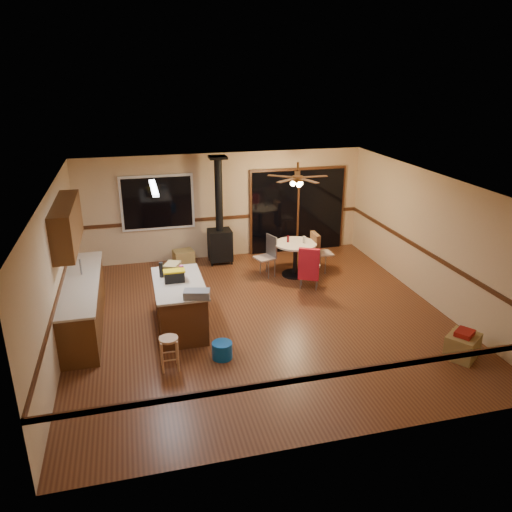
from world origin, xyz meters
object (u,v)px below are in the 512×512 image
object	(u,v)px
chair_right	(316,248)
box_under_window	(184,258)
kitchen_island	(180,305)
toolbox_grey	(197,294)
wood_stove	(220,234)
box_corner_b	(465,342)
chair_left	(268,251)
blue_bucket	(222,350)
toolbox_black	(174,277)
bar_stool	(169,353)
dining_table	(295,253)
box_corner_a	(462,346)
chair_near	(309,264)

from	to	relation	value
chair_right	box_under_window	distance (m)	3.19
kitchen_island	toolbox_grey	distance (m)	0.91
wood_stove	box_corner_b	world-z (taller)	wood_stove
box_under_window	chair_left	bearing A→B (deg)	-31.85
wood_stove	blue_bucket	size ratio (longest dim) A/B	7.51
toolbox_grey	chair_left	world-z (taller)	toolbox_grey
toolbox_black	box_under_window	world-z (taller)	toolbox_black
bar_stool	chair_right	bearing A→B (deg)	41.34
wood_stove	box_under_window	world-z (taller)	wood_stove
toolbox_black	chair_right	size ratio (longest dim) A/B	0.50
chair_right	blue_bucket	bearing A→B (deg)	-131.90
kitchen_island	chair_right	size ratio (longest dim) A/B	2.40
bar_stool	chair_left	world-z (taller)	chair_left
dining_table	bar_stool	bearing A→B (deg)	-134.77
box_under_window	box_corner_b	distance (m)	6.56
chair_left	box_corner_a	bearing A→B (deg)	-62.52
box_corner_a	wood_stove	bearing A→B (deg)	120.50
toolbox_black	chair_left	world-z (taller)	toolbox_black
toolbox_grey	dining_table	world-z (taller)	toolbox_grey
wood_stove	dining_table	distance (m)	1.95
toolbox_black	box_corner_a	bearing A→B (deg)	-26.36
toolbox_black	box_corner_a	world-z (taller)	toolbox_black
chair_left	box_corner_b	bearing A→B (deg)	-59.89
chair_near	toolbox_grey	bearing A→B (deg)	-146.82
toolbox_grey	chair_right	world-z (taller)	toolbox_grey
wood_stove	chair_left	world-z (taller)	wood_stove
dining_table	chair_near	size ratio (longest dim) A/B	1.37
blue_bucket	dining_table	bearing A→B (deg)	53.36
blue_bucket	chair_left	xyz separation A→B (m)	(1.68, 3.19, 0.45)
kitchen_island	box_under_window	distance (m)	3.14
blue_bucket	toolbox_black	bearing A→B (deg)	115.83
kitchen_island	toolbox_grey	world-z (taller)	toolbox_grey
toolbox_grey	box_under_window	distance (m)	3.90
blue_bucket	box_corner_a	bearing A→B (deg)	-13.86
bar_stool	blue_bucket	bearing A→B (deg)	6.61
dining_table	box_corner_a	world-z (taller)	dining_table
box_under_window	dining_table	bearing A→B (deg)	-27.56
wood_stove	bar_stool	distance (m)	4.68
toolbox_black	blue_bucket	world-z (taller)	toolbox_black
blue_bucket	chair_right	bearing A→B (deg)	48.10
chair_left	box_corner_b	world-z (taller)	chair_left
bar_stool	wood_stove	bearing A→B (deg)	69.69
dining_table	chair_left	bearing A→B (deg)	167.49
dining_table	toolbox_grey	bearing A→B (deg)	-135.29
wood_stove	box_corner_b	size ratio (longest dim) A/B	6.35
chair_left	kitchen_island	bearing A→B (deg)	-138.29
toolbox_black	box_corner_b	xyz separation A→B (m)	(4.59, -2.05, -0.84)
dining_table	toolbox_black	bearing A→B (deg)	-147.92
box_corner_b	wood_stove	bearing A→B (deg)	122.55
toolbox_black	toolbox_grey	bearing A→B (deg)	-68.92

